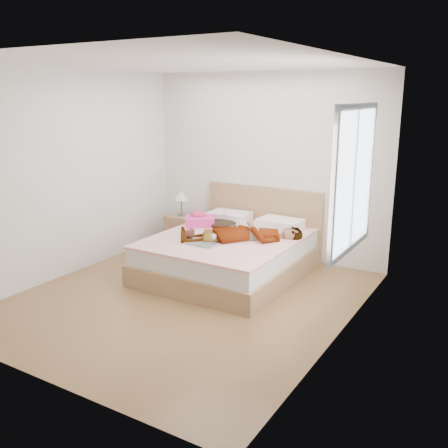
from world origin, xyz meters
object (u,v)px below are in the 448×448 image
object	(u,v)px
bed	(231,252)
towel	(199,220)
magazine	(201,244)
coffee_mug	(214,238)
plush_toy	(189,234)
phone	(225,213)
woman	(242,230)
nightstand	(182,229)

from	to	relation	value
bed	towel	world-z (taller)	bed
magazine	coffee_mug	size ratio (longest dim) A/B	3.32
plush_toy	phone	bearing A→B (deg)	83.18
phone	coffee_mug	world-z (taller)	phone
woman	magazine	bearing A→B (deg)	-67.16
magazine	coffee_mug	xyz separation A→B (m)	(0.08, 0.18, 0.04)
plush_toy	bed	bearing A→B (deg)	46.65
nightstand	woman	bearing A→B (deg)	-24.35
bed	plush_toy	xyz separation A→B (m)	(-0.38, -0.40, 0.29)
towel	magazine	world-z (taller)	towel
woman	phone	bearing A→B (deg)	-163.46
woman	towel	bearing A→B (deg)	-142.76
phone	coffee_mug	size ratio (longest dim) A/B	0.81
nightstand	phone	bearing A→B (deg)	-14.60
bed	plush_toy	bearing A→B (deg)	-133.35
coffee_mug	nightstand	distance (m)	1.53
nightstand	coffee_mug	bearing A→B (deg)	-38.59
woman	nightstand	distance (m)	1.57
plush_toy	coffee_mug	bearing A→B (deg)	3.86
bed	coffee_mug	distance (m)	0.48
magazine	plush_toy	distance (m)	0.33
towel	nightstand	bearing A→B (deg)	147.34
coffee_mug	nightstand	bearing A→B (deg)	141.41
woman	plush_toy	distance (m)	0.67
magazine	towel	bearing A→B (deg)	125.17
towel	magazine	bearing A→B (deg)	-54.83
woman	nightstand	size ratio (longest dim) A/B	1.76
woman	bed	bearing A→B (deg)	-145.07
woman	plush_toy	size ratio (longest dim) A/B	7.01
bed	plush_toy	world-z (taller)	bed
coffee_mug	woman	bearing A→B (deg)	53.34
coffee_mug	towel	bearing A→B (deg)	136.63
towel	plush_toy	size ratio (longest dim) A/B	2.20
woman	plush_toy	bearing A→B (deg)	-95.57
bed	nightstand	distance (m)	1.32
phone	towel	size ratio (longest dim) A/B	0.21
coffee_mug	plush_toy	distance (m)	0.36
woman	coffee_mug	size ratio (longest dim) A/B	12.58
woman	nightstand	xyz separation A→B (m)	(-1.40, 0.64, -0.32)
towel	nightstand	world-z (taller)	nightstand
woman	magazine	size ratio (longest dim) A/B	3.79
magazine	coffee_mug	distance (m)	0.20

